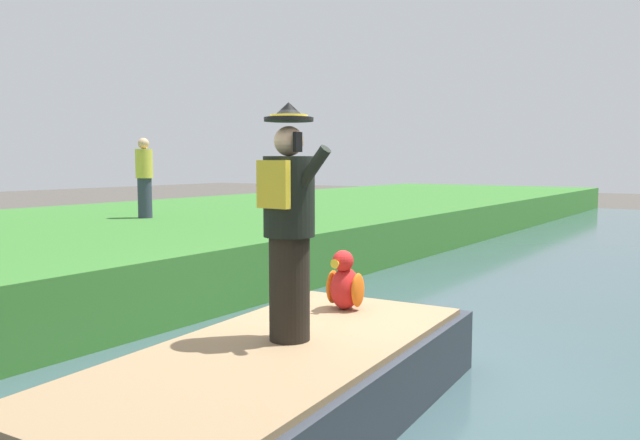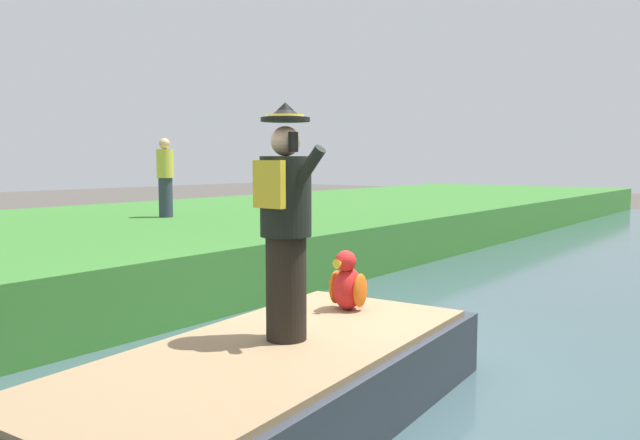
% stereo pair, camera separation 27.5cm
% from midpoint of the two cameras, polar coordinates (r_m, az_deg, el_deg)
% --- Properties ---
extents(ground_plane, '(80.00, 80.00, 0.00)m').
position_cam_midpoint_polar(ground_plane, '(5.97, 1.89, -15.36)').
color(ground_plane, '#4C4742').
extents(canal_water, '(5.42, 48.00, 0.10)m').
position_cam_midpoint_polar(canal_water, '(5.95, 1.90, -14.91)').
color(canal_water, '#3D565B').
rests_on(canal_water, ground).
extents(boat, '(2.15, 4.34, 0.61)m').
position_cam_midpoint_polar(boat, '(4.95, -5.86, -14.91)').
color(boat, '#333842').
rests_on(boat, canal_water).
extents(person_pirate, '(0.61, 0.42, 1.85)m').
position_cam_midpoint_polar(person_pirate, '(4.87, -4.44, -0.27)').
color(person_pirate, black).
rests_on(person_pirate, boat).
extents(parrot_plush, '(0.36, 0.35, 0.57)m').
position_cam_midpoint_polar(parrot_plush, '(5.97, 0.94, -5.82)').
color(parrot_plush, red).
rests_on(parrot_plush, boat).
extents(person_bystander, '(0.34, 0.34, 1.60)m').
position_cam_midpoint_polar(person_bystander, '(13.12, -16.22, 3.72)').
color(person_bystander, '#33384C').
rests_on(person_bystander, grass_bank_near).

